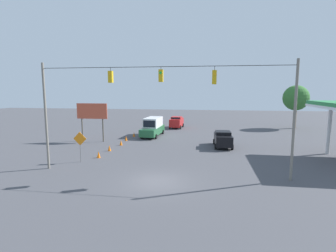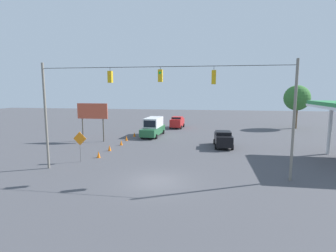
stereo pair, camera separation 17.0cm
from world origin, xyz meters
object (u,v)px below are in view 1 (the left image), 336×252
traffic_cone_third (121,143)px  sedan_black_oncoming_far (223,139)px  traffic_cone_nearest (99,155)px  traffic_cone_second (109,148)px  traffic_cone_fifth (134,134)px  box_truck_green_withflow_far (153,127)px  traffic_cone_fourth (126,138)px  work_zone_sign (80,141)px  sedan_red_withflow_deep (177,122)px  tree_horizon_left (296,98)px  overhead_signal_span (162,104)px  roadside_billboard (92,114)px

traffic_cone_third → sedan_black_oncoming_far: bearing=-175.4°
sedan_black_oncoming_far → traffic_cone_nearest: 14.24m
traffic_cone_second → traffic_cone_fifth: (-0.18, -9.05, 0.00)m
traffic_cone_third → box_truck_green_withflow_far: bearing=-109.2°
traffic_cone_fourth → box_truck_green_withflow_far: bearing=-123.0°
traffic_cone_fifth → work_zone_sign: 13.87m
traffic_cone_fourth → work_zone_sign: work_zone_sign is taller
sedan_red_withflow_deep → tree_horizon_left: bearing=-172.8°
work_zone_sign → traffic_cone_fourth: bearing=-95.4°
traffic_cone_nearest → box_truck_green_withflow_far: bearing=-101.7°
traffic_cone_fourth → traffic_cone_fifth: (-0.16, -3.17, 0.00)m
traffic_cone_second → tree_horizon_left: bearing=-140.4°
traffic_cone_third → traffic_cone_fourth: size_ratio=1.00×
sedan_red_withflow_deep → work_zone_sign: work_zone_sign is taller
traffic_cone_fourth → work_zone_sign: (0.99, 10.55, 1.67)m
sedan_black_oncoming_far → sedan_red_withflow_deep: (7.23, -14.61, 0.06)m
box_truck_green_withflow_far → overhead_signal_span: bearing=104.3°
traffic_cone_fifth → work_zone_sign: (1.15, 13.72, 1.67)m
traffic_cone_second → traffic_cone_fourth: bearing=-90.2°
overhead_signal_span → work_zone_sign: overhead_signal_span is taller
sedan_red_withflow_deep → work_zone_sign: bearing=75.1°
traffic_cone_fifth → sedan_red_withflow_deep: bearing=-117.7°
sedan_red_withflow_deep → traffic_cone_second: bearing=74.4°
box_truck_green_withflow_far → traffic_cone_nearest: (2.71, 13.03, -1.00)m
sedan_red_withflow_deep → traffic_cone_fifth: sedan_red_withflow_deep is taller
overhead_signal_span → work_zone_sign: size_ratio=6.94×
traffic_cone_second → sedan_red_withflow_deep: bearing=-105.6°
sedan_red_withflow_deep → traffic_cone_fifth: size_ratio=6.58×
traffic_cone_nearest → traffic_cone_fifth: size_ratio=1.00×
sedan_black_oncoming_far → work_zone_sign: (13.41, 8.67, 1.01)m
traffic_cone_third → roadside_billboard: roadside_billboard is taller
sedan_red_withflow_deep → traffic_cone_nearest: bearing=76.5°
traffic_cone_fifth → tree_horizon_left: 28.57m
overhead_signal_span → tree_horizon_left: size_ratio=2.64×
sedan_red_withflow_deep → traffic_cone_fifth: (5.02, 9.56, -0.72)m
sedan_red_withflow_deep → overhead_signal_span: bearing=94.2°
traffic_cone_fifth → roadside_billboard: (4.30, 4.21, 3.30)m
traffic_cone_nearest → traffic_cone_third: size_ratio=1.00×
traffic_cone_nearest → traffic_cone_fourth: (0.02, -8.85, 0.00)m
overhead_signal_span → roadside_billboard: (11.21, -11.81, -1.92)m
traffic_cone_third → tree_horizon_left: 31.51m
traffic_cone_fourth → tree_horizon_left: 30.20m
traffic_cone_third → roadside_billboard: bearing=-22.3°
sedan_black_oncoming_far → box_truck_green_withflow_far: 11.44m
box_truck_green_withflow_far → sedan_red_withflow_deep: bearing=-106.1°
overhead_signal_span → traffic_cone_second: 11.23m
traffic_cone_fourth → roadside_billboard: (4.14, 1.04, 3.30)m
overhead_signal_span → work_zone_sign: bearing=-15.9°
sedan_black_oncoming_far → work_zone_sign: 16.00m
overhead_signal_span → sedan_black_oncoming_far: 13.03m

